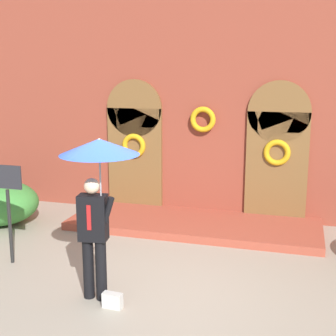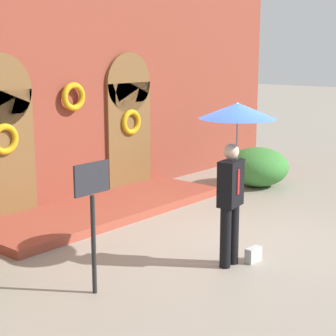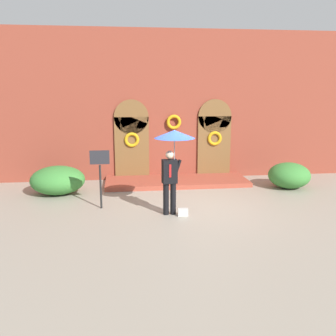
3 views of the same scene
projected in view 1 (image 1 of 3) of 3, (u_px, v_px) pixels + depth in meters
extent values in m
plane|color=gray|center=(148.00, 294.00, 6.97)|extent=(80.00, 80.00, 0.00)
cube|color=brown|center=(207.00, 91.00, 10.33)|extent=(14.00, 0.50, 5.60)
cube|color=brown|center=(135.00, 160.00, 10.82)|extent=(1.30, 0.08, 2.40)
cylinder|color=brown|center=(134.00, 108.00, 10.57)|extent=(1.30, 0.08, 1.30)
cube|color=brown|center=(276.00, 168.00, 9.96)|extent=(1.30, 0.08, 2.40)
cylinder|color=brown|center=(279.00, 112.00, 9.71)|extent=(1.30, 0.08, 1.30)
torus|color=#C69314|center=(134.00, 146.00, 10.68)|extent=(0.56, 0.12, 0.56)
torus|color=#C69314|center=(277.00, 153.00, 9.82)|extent=(0.56, 0.12, 0.56)
torus|color=#C69314|center=(203.00, 119.00, 10.12)|extent=(0.56, 0.12, 0.56)
cube|color=#98402E|center=(194.00, 224.00, 9.82)|extent=(5.20, 1.80, 0.16)
cylinder|color=black|center=(88.00, 268.00, 6.77)|extent=(0.16, 0.16, 0.90)
cylinder|color=black|center=(101.00, 270.00, 6.72)|extent=(0.16, 0.16, 0.90)
cube|color=black|center=(93.00, 218.00, 6.58)|extent=(0.43, 0.29, 0.66)
cube|color=#A51919|center=(89.00, 218.00, 6.45)|extent=(0.06, 0.02, 0.36)
sphere|color=beige|center=(92.00, 186.00, 6.49)|extent=(0.22, 0.22, 0.22)
cylinder|color=black|center=(107.00, 212.00, 6.50)|extent=(0.22, 0.09, 0.46)
cylinder|color=gray|center=(101.00, 189.00, 6.46)|extent=(0.02, 0.02, 0.98)
cone|color=#284CB7|center=(99.00, 147.00, 6.33)|extent=(1.10, 1.10, 0.22)
cone|color=white|center=(99.00, 146.00, 6.33)|extent=(0.61, 0.60, 0.20)
cube|color=#B7B7B2|center=(112.00, 301.00, 6.54)|extent=(0.29, 0.14, 0.22)
cylinder|color=black|center=(10.00, 227.00, 7.95)|extent=(0.06, 0.06, 1.30)
cube|color=#232328|center=(6.00, 177.00, 7.77)|extent=(0.56, 0.03, 0.40)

